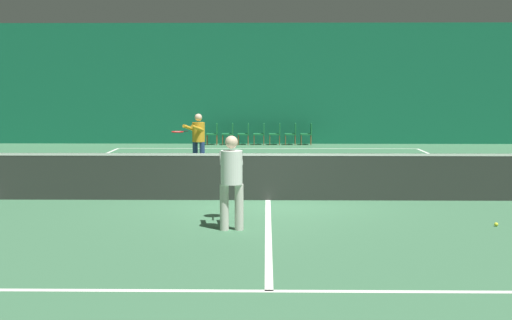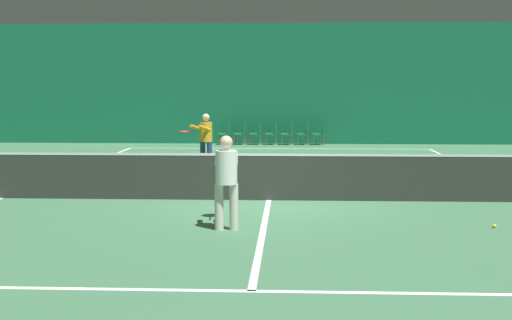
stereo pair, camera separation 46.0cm
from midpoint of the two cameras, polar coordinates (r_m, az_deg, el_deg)
ground_plane at (r=14.38m, az=0.05°, el=-3.24°), size 60.00×60.00×0.00m
backdrop_curtain at (r=28.33m, az=0.45°, el=6.12°), size 23.00×0.12×4.76m
court_line_baseline_far at (r=26.20m, az=0.41°, el=0.93°), size 11.00×0.10×0.00m
court_line_service_far at (r=20.73m, az=0.29°, el=-0.40°), size 8.25×0.10×0.00m
court_line_service_near at (r=8.13m, az=-0.60°, el=-10.44°), size 8.25×0.10×0.00m
court_line_centre at (r=14.38m, az=0.05°, el=-3.23°), size 0.10×12.80×0.00m
tennis_net at (r=14.31m, az=0.05°, el=-1.22°), size 12.00×0.10×1.07m
player_near at (r=11.36m, az=-3.14°, el=-1.20°), size 0.45×1.31×1.51m
player_far at (r=19.84m, az=-5.36°, el=1.87°), size 0.95×1.28×1.53m
courtside_chair_0 at (r=27.94m, az=-3.86°, el=2.22°), size 0.44×0.44×0.84m
courtside_chair_1 at (r=27.89m, az=-2.60°, el=2.22°), size 0.44×0.44×0.84m
courtside_chair_2 at (r=27.86m, az=-1.34°, el=2.22°), size 0.44×0.44×0.84m
courtside_chair_3 at (r=27.85m, az=-0.08°, el=2.22°), size 0.44×0.44×0.84m
courtside_chair_4 at (r=27.84m, az=1.19°, el=2.22°), size 0.44×0.44×0.84m
courtside_chair_5 at (r=27.85m, az=2.45°, el=2.22°), size 0.44×0.44×0.84m
courtside_chair_6 at (r=27.88m, az=3.71°, el=2.22°), size 0.44×0.44×0.84m
tennis_ball at (r=12.31m, az=17.65°, el=-4.93°), size 0.07×0.07×0.07m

